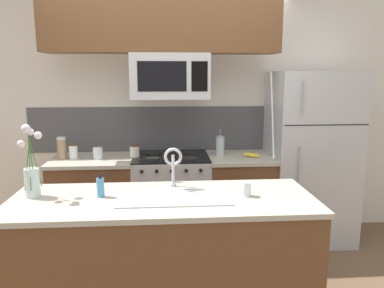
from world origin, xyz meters
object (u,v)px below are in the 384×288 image
(storage_jar_short, at_px, (98,153))
(drinking_glass, at_px, (246,189))
(sink_faucet, at_px, (173,162))
(dish_soap_bottle, at_px, (100,187))
(storage_jar_squat, at_px, (135,151))
(flower_vase, at_px, (32,176))
(microwave, at_px, (170,76))
(storage_jar_tall, at_px, (62,148))
(storage_jar_medium, at_px, (73,152))
(banana_bunch, at_px, (252,155))
(french_press, at_px, (220,146))
(refrigerator, at_px, (310,157))
(stove_range, at_px, (171,199))

(storage_jar_short, xyz_separation_m, drinking_glass, (1.21, -1.23, -0.01))
(sink_faucet, distance_m, dish_soap_bottle, 0.54)
(sink_faucet, xyz_separation_m, dish_soap_bottle, (-0.50, -0.16, -0.13))
(storage_jar_squat, distance_m, flower_vase, 1.31)
(dish_soap_bottle, height_order, flower_vase, flower_vase)
(microwave, bearing_deg, storage_jar_tall, 178.80)
(storage_jar_medium, distance_m, banana_bunch, 1.78)
(storage_jar_squat, relative_size, french_press, 0.50)
(storage_jar_short, relative_size, storage_jar_squat, 0.87)
(storage_jar_medium, relative_size, dish_soap_bottle, 0.91)
(storage_jar_squat, distance_m, french_press, 0.87)
(microwave, bearing_deg, storage_jar_medium, 179.57)
(storage_jar_tall, bearing_deg, refrigerator, 0.42)
(french_press, height_order, sink_faucet, sink_faucet)
(drinking_glass, bearing_deg, flower_vase, 176.53)
(storage_jar_squat, relative_size, sink_faucet, 0.43)
(sink_faucet, xyz_separation_m, flower_vase, (-0.96, -0.13, -0.05))
(microwave, relative_size, storage_jar_short, 6.46)
(stove_range, xyz_separation_m, storage_jar_short, (-0.72, -0.03, 0.51))
(flower_vase, bearing_deg, sink_faucet, 7.64)
(drinking_glass, distance_m, flower_vase, 1.46)
(stove_range, relative_size, storage_jar_short, 8.07)
(stove_range, distance_m, banana_bunch, 0.95)
(dish_soap_bottle, distance_m, drinking_glass, 1.00)
(microwave, xyz_separation_m, drinking_glass, (0.49, -1.24, -0.75))
(stove_range, xyz_separation_m, french_press, (0.51, 0.06, 0.55))
(refrigerator, bearing_deg, dish_soap_bottle, -147.84)
(storage_jar_squat, bearing_deg, flower_vase, -117.07)
(sink_faucet, bearing_deg, storage_jar_tall, 135.50)
(storage_jar_medium, distance_m, drinking_glass, 1.92)
(microwave, bearing_deg, refrigerator, 1.62)
(storage_jar_tall, bearing_deg, storage_jar_medium, -7.66)
(storage_jar_squat, height_order, banana_bunch, storage_jar_squat)
(stove_range, bearing_deg, french_press, 6.72)
(french_press, distance_m, dish_soap_bottle, 1.62)
(storage_jar_short, distance_m, banana_bunch, 1.54)
(storage_jar_short, bearing_deg, dish_soap_bottle, -79.51)
(microwave, bearing_deg, flower_vase, -129.57)
(storage_jar_tall, bearing_deg, storage_jar_short, -5.24)
(banana_bunch, relative_size, sink_faucet, 0.62)
(stove_range, height_order, storage_jar_squat, storage_jar_squat)
(storage_jar_tall, bearing_deg, flower_vase, -84.52)
(refrigerator, height_order, storage_jar_medium, refrigerator)
(refrigerator, distance_m, dish_soap_bottle, 2.30)
(stove_range, xyz_separation_m, refrigerator, (1.45, 0.02, 0.42))
(storage_jar_short, bearing_deg, storage_jar_squat, 3.31)
(storage_jar_medium, relative_size, banana_bunch, 0.79)
(storage_jar_squat, height_order, french_press, french_press)
(stove_range, bearing_deg, sink_faucet, -89.98)
(stove_range, relative_size, refrigerator, 0.53)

